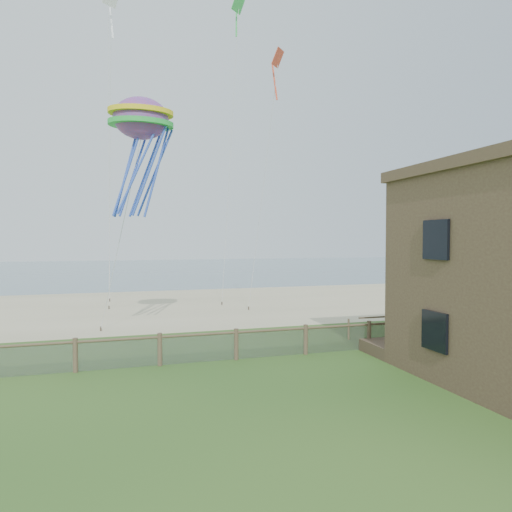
{
  "coord_description": "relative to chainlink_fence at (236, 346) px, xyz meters",
  "views": [
    {
      "loc": [
        -4.49,
        -11.52,
        4.79
      ],
      "look_at": [
        1.43,
        8.0,
        4.07
      ],
      "focal_mm": 32.0,
      "sensor_mm": 36.0,
      "label": 1
    }
  ],
  "objects": [
    {
      "name": "octopus_kite",
      "position": [
        -3.39,
        4.59,
        8.33
      ],
      "size": [
        3.51,
        2.94,
        6.2
      ],
      "primitive_type": null,
      "rotation": [
        0.0,
        0.0,
        -0.31
      ],
      "color": "red"
    },
    {
      "name": "picnic_table",
      "position": [
        6.56,
        -2.27,
        -0.19
      ],
      "size": [
        1.84,
        1.45,
        0.73
      ],
      "primitive_type": null,
      "rotation": [
        0.0,
        0.0,
        -0.09
      ],
      "color": "brown",
      "rests_on": "ground"
    },
    {
      "name": "kite_red",
      "position": [
        4.7,
        8.32,
        14.31
      ],
      "size": [
        1.92,
        1.91,
        2.56
      ],
      "primitive_type": null,
      "rotation": [
        0.44,
        0.0,
        0.79
      ],
      "color": "#D54325"
    },
    {
      "name": "sand_beach",
      "position": [
        0.0,
        16.0,
        -0.55
      ],
      "size": [
        72.0,
        20.0,
        0.02
      ],
      "primitive_type": "cube",
      "color": "tan",
      "rests_on": "ground"
    },
    {
      "name": "ground",
      "position": [
        0.0,
        -6.0,
        -0.55
      ],
      "size": [
        160.0,
        160.0,
        0.0
      ],
      "primitive_type": "plane",
      "color": "#29521C",
      "rests_on": "ground"
    },
    {
      "name": "kite_white",
      "position": [
        -4.73,
        11.47,
        18.0
      ],
      "size": [
        2.02,
        2.16,
        2.84
      ],
      "primitive_type": null,
      "rotation": [
        0.44,
        0.0,
        0.63
      ],
      "color": "white"
    },
    {
      "name": "kite_green",
      "position": [
        3.05,
        11.15,
        18.83
      ],
      "size": [
        1.93,
        1.98,
        2.38
      ],
      "primitive_type": null,
      "rotation": [
        0.44,
        0.0,
        0.71
      ],
      "color": "green"
    },
    {
      "name": "ocean",
      "position": [
        0.0,
        60.0,
        -0.55
      ],
      "size": [
        160.0,
        68.0,
        0.02
      ],
      "primitive_type": "cube",
      "color": "slate",
      "rests_on": "ground"
    },
    {
      "name": "chainlink_fence",
      "position": [
        0.0,
        0.0,
        0.0
      ],
      "size": [
        36.2,
        0.2,
        1.25
      ],
      "primitive_type": null,
      "color": "#4C3D2A",
      "rests_on": "ground"
    }
  ]
}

